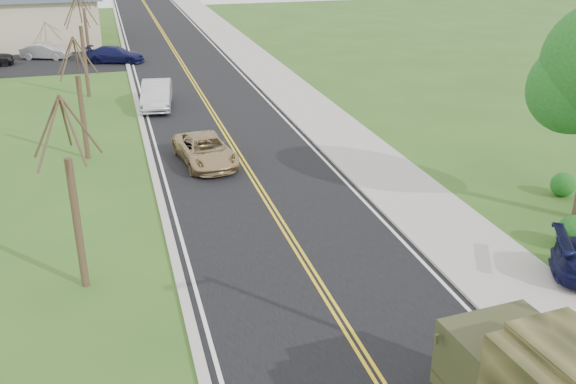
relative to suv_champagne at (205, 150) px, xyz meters
name	(u,v)px	position (x,y,z in m)	size (l,w,h in m)	color
road	(186,70)	(1.70, 20.26, -0.65)	(8.00, 120.00, 0.01)	black
curb_right	(240,67)	(5.85, 20.26, -0.60)	(0.30, 120.00, 0.12)	#9E998E
sidewalk_right	(262,65)	(7.60, 20.26, -0.61)	(3.20, 120.00, 0.10)	#9E998E
curb_left	(130,73)	(-2.45, 20.26, -0.61)	(0.30, 120.00, 0.10)	#9E998E
bare_tree_a	(75,208)	(-5.30, -9.74, 1.97)	(1.93, 2.26, 6.08)	#38281C
bare_tree_b	(82,108)	(-5.30, 2.26, 1.82)	(1.83, 2.14, 5.73)	#38281C
bare_tree_c	(84,53)	(-5.30, 14.26, 2.12)	(2.04, 2.39, 6.42)	#38281C
bare_tree_d	(86,28)	(-5.30, 26.26, 1.89)	(1.88, 2.20, 5.91)	#38281C
suv_champagne	(205,150)	(0.00, 0.00, 0.00)	(2.18, 4.72, 1.31)	tan
sedan_silver	(157,95)	(-1.30, 10.44, 0.14)	(1.67, 4.80, 1.58)	silver
lot_car_silver	(45,51)	(-8.73, 27.65, -0.02)	(1.34, 3.85, 1.27)	#B8B7BC
lot_car_navy	(115,55)	(-3.30, 24.62, 0.00)	(1.83, 4.50, 1.30)	#10123B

